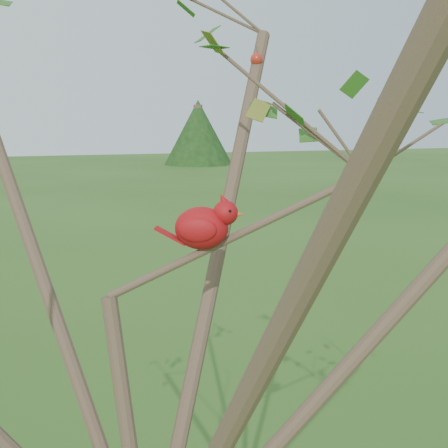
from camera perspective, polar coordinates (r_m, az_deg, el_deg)
name	(u,v)px	position (r m, az deg, el deg)	size (l,w,h in m)	color
crabapple_tree	(154,227)	(1.10, -7.09, -0.26)	(2.35, 2.05, 2.95)	#483727
cardinal	(204,226)	(1.24, -2.00, -0.19)	(0.19, 0.13, 0.14)	#A00D16
distant_trees	(74,141)	(25.38, -15.02, 8.17)	(41.41, 13.83, 3.51)	#483727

